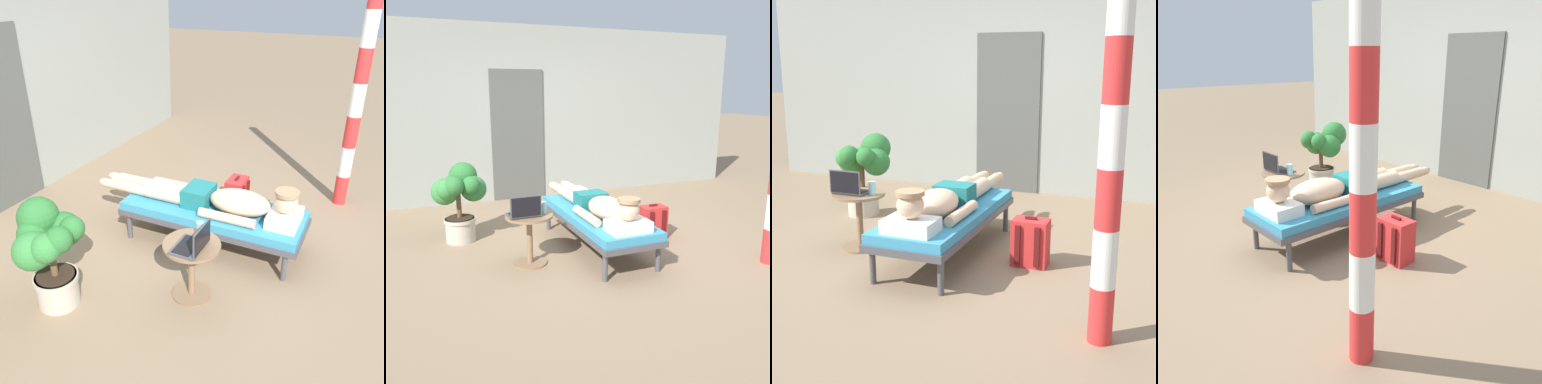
{
  "view_description": "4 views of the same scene",
  "coord_description": "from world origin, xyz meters",
  "views": [
    {
      "loc": [
        -3.27,
        -1.43,
        2.41
      ],
      "look_at": [
        -0.04,
        0.11,
        0.58
      ],
      "focal_mm": 38.37,
      "sensor_mm": 36.0,
      "label": 1
    },
    {
      "loc": [
        -1.88,
        -4.16,
        1.76
      ],
      "look_at": [
        -0.18,
        -0.1,
        0.67
      ],
      "focal_mm": 39.59,
      "sensor_mm": 36.0,
      "label": 2
    },
    {
      "loc": [
        1.81,
        -4.21,
        1.68
      ],
      "look_at": [
        0.21,
        -0.11,
        0.59
      ],
      "focal_mm": 49.44,
      "sensor_mm": 36.0,
      "label": 3
    },
    {
      "loc": [
        3.01,
        -2.56,
        1.78
      ],
      "look_at": [
        0.11,
        -0.01,
        0.46
      ],
      "focal_mm": 38.04,
      "sensor_mm": 36.0,
      "label": 4
    }
  ],
  "objects": [
    {
      "name": "side_table",
      "position": [
        -0.77,
        -0.24,
        0.36
      ],
      "size": [
        0.48,
        0.48,
        0.52
      ],
      "color": "#8C6B4C",
      "rests_on": "ground"
    },
    {
      "name": "house_door_panel",
      "position": [
        -0.17,
        2.41,
        1.02
      ],
      "size": [
        0.84,
        0.03,
        2.04
      ],
      "primitive_type": "cube",
      "color": "#545651",
      "rests_on": "ground"
    },
    {
      "name": "porch_post",
      "position": [
        1.51,
        -1.15,
        1.27
      ],
      "size": [
        0.15,
        0.15,
        2.54
      ],
      "color": "red",
      "rests_on": "ground"
    },
    {
      "name": "ground_plane",
      "position": [
        0.0,
        0.0,
        0.0
      ],
      "size": [
        40.0,
        40.0,
        0.0
      ],
      "primitive_type": "plane",
      "color": "#8C7256"
    },
    {
      "name": "potted_plant",
      "position": [
        -1.32,
        0.76,
        0.55
      ],
      "size": [
        0.63,
        0.6,
        0.91
      ],
      "color": "#BFB29E",
      "rests_on": "ground"
    },
    {
      "name": "drink_glass",
      "position": [
        -0.62,
        -0.24,
        0.58
      ],
      "size": [
        0.06,
        0.06,
        0.12
      ],
      "primitive_type": "cylinder",
      "color": "#99D8E5",
      "rests_on": "side_table"
    },
    {
      "name": "backpack",
      "position": [
        0.79,
        -0.07,
        0.2
      ],
      "size": [
        0.3,
        0.26,
        0.42
      ],
      "color": "red",
      "rests_on": "ground"
    },
    {
      "name": "laptop",
      "position": [
        -0.83,
        -0.29,
        0.58
      ],
      "size": [
        0.31,
        0.24,
        0.23
      ],
      "color": "#4C4C51",
      "rests_on": "side_table"
    },
    {
      "name": "person_reclining",
      "position": [
        0.04,
        -0.13,
        0.52
      ],
      "size": [
        0.53,
        2.17,
        0.33
      ],
      "color": "white",
      "rests_on": "lounge_chair"
    },
    {
      "name": "house_wall_back",
      "position": [
        0.04,
        2.52,
        1.35
      ],
      "size": [
        7.6,
        0.2,
        2.7
      ],
      "primitive_type": "cube",
      "color": "#999E93",
      "rests_on": "ground"
    },
    {
      "name": "lounge_chair",
      "position": [
        0.04,
        -0.08,
        0.35
      ],
      "size": [
        0.68,
        1.83,
        0.42
      ],
      "color": "#4C4C51",
      "rests_on": "ground"
    }
  ]
}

